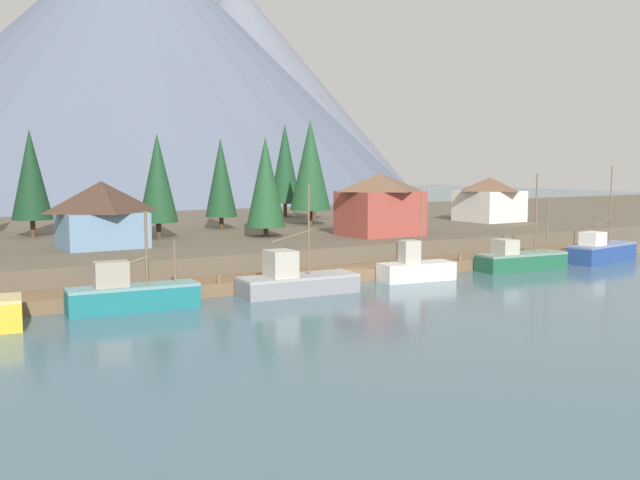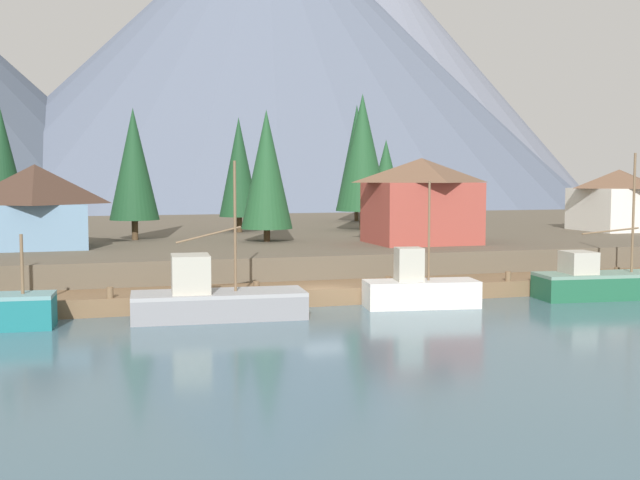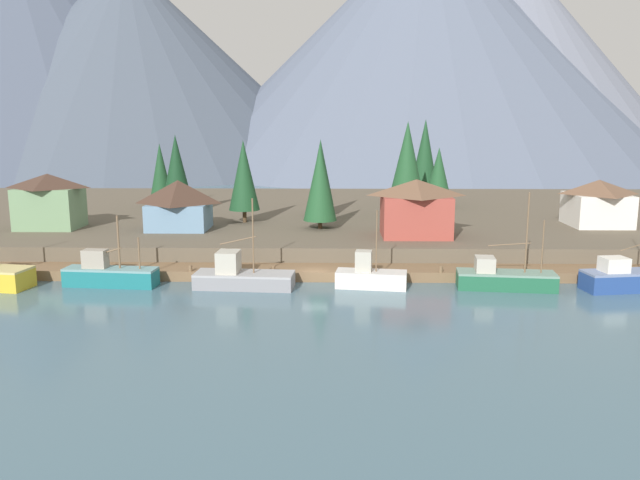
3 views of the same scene
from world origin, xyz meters
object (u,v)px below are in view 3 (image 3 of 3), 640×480
(conifer_near_left, at_px, (176,168))
(conifer_centre, at_px, (321,173))
(conifer_near_right, at_px, (160,169))
(conifer_mid_left, at_px, (425,155))
(fishing_boat_green, at_px, (504,278))
(conifer_back_left, at_px, (244,175))
(fishing_boat_blue, at_px, (631,278))
(conifer_mid_right, at_px, (407,162))
(fishing_boat_teal, at_px, (109,274))
(fishing_boat_white, at_px, (370,277))
(fishing_boat_grey, at_px, (241,277))
(house_green, at_px, (49,201))
(house_blue, at_px, (179,204))
(conifer_far_left, at_px, (320,182))
(house_white, at_px, (598,202))
(house_red, at_px, (416,207))
(conifer_back_right, at_px, (439,171))

(conifer_near_left, height_order, conifer_centre, conifer_near_left)
(conifer_near_right, relative_size, conifer_mid_left, 0.73)
(fishing_boat_green, distance_m, conifer_back_left, 35.73)
(fishing_boat_blue, bearing_deg, conifer_centre, 126.31)
(conifer_mid_left, bearing_deg, conifer_mid_right, -107.25)
(conifer_centre, bearing_deg, fishing_boat_teal, -124.51)
(conifer_near_left, relative_size, conifer_mid_left, 0.84)
(fishing_boat_teal, bearing_deg, fishing_boat_white, 5.06)
(conifer_centre, bearing_deg, fishing_boat_grey, -103.50)
(fishing_boat_green, bearing_deg, house_green, 166.51)
(fishing_boat_blue, xyz_separation_m, house_blue, (-45.33, 17.28, 4.41))
(fishing_boat_grey, relative_size, house_green, 1.27)
(fishing_boat_grey, relative_size, conifer_near_right, 0.99)
(fishing_boat_green, relative_size, fishing_boat_blue, 0.94)
(fishing_boat_grey, distance_m, house_green, 31.19)
(fishing_boat_grey, bearing_deg, conifer_mid_left, 65.88)
(conifer_mid_right, bearing_deg, fishing_boat_white, -103.03)
(conifer_mid_left, bearing_deg, fishing_boat_teal, -130.20)
(conifer_centre, bearing_deg, conifer_far_left, -89.34)
(fishing_boat_grey, relative_size, house_white, 1.29)
(house_blue, bearing_deg, fishing_boat_blue, -20.87)
(house_white, bearing_deg, conifer_far_left, -175.28)
(conifer_far_left, bearing_deg, fishing_boat_teal, -137.98)
(fishing_boat_grey, xyz_separation_m, house_white, (40.82, 20.71, 4.32))
(conifer_back_left, bearing_deg, conifer_mid_right, 14.99)
(house_green, relative_size, conifer_back_left, 0.71)
(fishing_boat_grey, xyz_separation_m, conifer_back_left, (-2.67, 22.40, 7.40))
(fishing_boat_teal, relative_size, house_white, 1.23)
(fishing_boat_blue, height_order, house_blue, fishing_boat_blue)
(conifer_near_right, bearing_deg, conifer_mid_left, 7.59)
(fishing_boat_teal, bearing_deg, house_red, 28.19)
(conifer_mid_left, height_order, conifer_centre, conifer_mid_left)
(fishing_boat_white, distance_m, conifer_centre, 29.56)
(fishing_boat_blue, xyz_separation_m, conifer_back_right, (-11.70, 36.51, 6.75))
(house_red, distance_m, conifer_centre, 18.99)
(fishing_boat_grey, bearing_deg, house_blue, 123.86)
(conifer_near_left, bearing_deg, house_blue, -75.89)
(conifer_back_left, bearing_deg, conifer_near_left, 142.58)
(fishing_boat_teal, xyz_separation_m, house_green, (-12.83, 17.18, 4.73))
(fishing_boat_grey, distance_m, fishing_boat_green, 24.19)
(house_red, height_order, conifer_back_right, conifer_back_right)
(conifer_back_right, bearing_deg, fishing_boat_grey, -123.39)
(house_green, bearing_deg, house_blue, -1.91)
(fishing_boat_teal, distance_m, fishing_boat_white, 24.39)
(fishing_boat_white, height_order, house_white, house_white)
(conifer_near_left, relative_size, conifer_mid_right, 0.86)
(fishing_boat_teal, distance_m, conifer_centre, 34.82)
(fishing_boat_white, xyz_separation_m, house_blue, (-21.63, 16.79, 4.47))
(fishing_boat_teal, height_order, conifer_near_right, conifer_near_right)
(fishing_boat_white, height_order, conifer_far_left, conifer_far_left)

